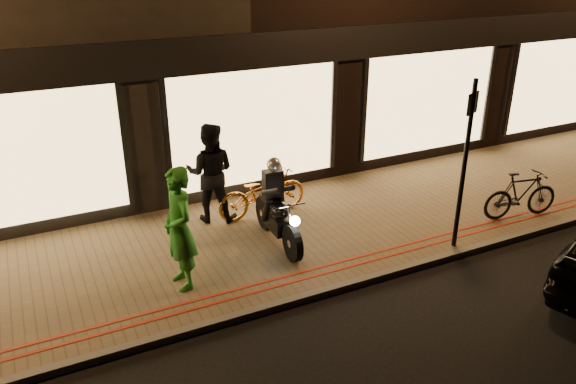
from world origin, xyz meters
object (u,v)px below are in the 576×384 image
object	(u,v)px
motorcycle	(277,211)
bicycle_gold	(262,192)
sign_post	(465,157)
person_green	(179,229)

from	to	relation	value
motorcycle	bicycle_gold	distance (m)	1.17
motorcycle	sign_post	bearing A→B (deg)	-25.78
bicycle_gold	person_green	world-z (taller)	person_green
sign_post	person_green	world-z (taller)	sign_post
sign_post	person_green	size ratio (longest dim) A/B	1.52
bicycle_gold	person_green	bearing A→B (deg)	126.93
motorcycle	sign_post	world-z (taller)	sign_post
bicycle_gold	person_green	distance (m)	2.80
person_green	bicycle_gold	bearing A→B (deg)	123.14
sign_post	bicycle_gold	distance (m)	3.88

